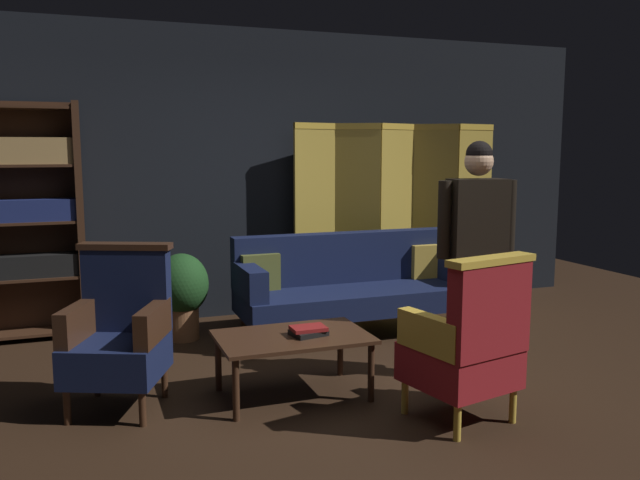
{
  "coord_description": "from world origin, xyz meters",
  "views": [
    {
      "loc": [
        -1.71,
        -3.87,
        1.64
      ],
      "look_at": [
        0.0,
        0.8,
        0.95
      ],
      "focal_mm": 36.55,
      "sensor_mm": 36.0,
      "label": 1
    }
  ],
  "objects_px": {
    "coffee_table": "(293,342)",
    "standing_figure": "(476,238)",
    "folding_screen": "(396,214)",
    "velvet_couch": "(352,282)",
    "bookshelf": "(28,216)",
    "armchair_gilt_accent": "(468,344)",
    "potted_plant": "(182,290)",
    "book_red_leather": "(308,328)",
    "armchair_wing_left": "(120,332)",
    "book_black_cloth": "(308,333)"
  },
  "relations": [
    {
      "from": "book_red_leather",
      "to": "book_black_cloth",
      "type": "bearing_deg",
      "value": 90.0
    },
    {
      "from": "armchair_wing_left",
      "to": "book_black_cloth",
      "type": "bearing_deg",
      "value": -11.85
    },
    {
      "from": "bookshelf",
      "to": "velvet_couch",
      "type": "distance_m",
      "value": 2.87
    },
    {
      "from": "folding_screen",
      "to": "armchair_wing_left",
      "type": "distance_m",
      "value": 3.35
    },
    {
      "from": "coffee_table",
      "to": "standing_figure",
      "type": "relative_size",
      "value": 0.59
    },
    {
      "from": "folding_screen",
      "to": "book_black_cloth",
      "type": "relative_size",
      "value": 9.7
    },
    {
      "from": "velvet_couch",
      "to": "book_black_cloth",
      "type": "height_order",
      "value": "velvet_couch"
    },
    {
      "from": "armchair_gilt_accent",
      "to": "folding_screen",
      "type": "bearing_deg",
      "value": 72.05
    },
    {
      "from": "folding_screen",
      "to": "armchair_gilt_accent",
      "type": "distance_m",
      "value": 2.89
    },
    {
      "from": "velvet_couch",
      "to": "book_red_leather",
      "type": "height_order",
      "value": "velvet_couch"
    },
    {
      "from": "velvet_couch",
      "to": "coffee_table",
      "type": "distance_m",
      "value": 1.65
    },
    {
      "from": "book_red_leather",
      "to": "armchair_gilt_accent",
      "type": "bearing_deg",
      "value": -43.54
    },
    {
      "from": "armchair_gilt_accent",
      "to": "book_black_cloth",
      "type": "relative_size",
      "value": 4.73
    },
    {
      "from": "velvet_couch",
      "to": "armchair_wing_left",
      "type": "distance_m",
      "value": 2.35
    },
    {
      "from": "armchair_gilt_accent",
      "to": "armchair_wing_left",
      "type": "relative_size",
      "value": 1.0
    },
    {
      "from": "folding_screen",
      "to": "bookshelf",
      "type": "relative_size",
      "value": 1.04
    },
    {
      "from": "armchair_gilt_accent",
      "to": "standing_figure",
      "type": "relative_size",
      "value": 0.61
    },
    {
      "from": "potted_plant",
      "to": "standing_figure",
      "type": "bearing_deg",
      "value": -43.19
    },
    {
      "from": "potted_plant",
      "to": "book_red_leather",
      "type": "bearing_deg",
      "value": -69.9
    },
    {
      "from": "armchair_gilt_accent",
      "to": "book_red_leather",
      "type": "height_order",
      "value": "armchair_gilt_accent"
    },
    {
      "from": "folding_screen",
      "to": "armchair_wing_left",
      "type": "relative_size",
      "value": 2.05
    },
    {
      "from": "velvet_couch",
      "to": "standing_figure",
      "type": "xyz_separation_m",
      "value": [
        0.33,
        -1.44,
        0.57
      ]
    },
    {
      "from": "coffee_table",
      "to": "book_black_cloth",
      "type": "relative_size",
      "value": 4.55
    },
    {
      "from": "bookshelf",
      "to": "armchair_wing_left",
      "type": "relative_size",
      "value": 1.97
    },
    {
      "from": "potted_plant",
      "to": "book_black_cloth",
      "type": "relative_size",
      "value": 3.44
    },
    {
      "from": "standing_figure",
      "to": "armchair_wing_left",
      "type": "bearing_deg",
      "value": 172.23
    },
    {
      "from": "folding_screen",
      "to": "coffee_table",
      "type": "bearing_deg",
      "value": -131.73
    },
    {
      "from": "velvet_couch",
      "to": "armchair_wing_left",
      "type": "xyz_separation_m",
      "value": [
        -2.08,
        -1.11,
        0.04
      ]
    },
    {
      "from": "bookshelf",
      "to": "velvet_couch",
      "type": "xyz_separation_m",
      "value": [
        2.7,
        -0.74,
        -0.63
      ]
    },
    {
      "from": "bookshelf",
      "to": "book_red_leather",
      "type": "height_order",
      "value": "bookshelf"
    },
    {
      "from": "armchair_gilt_accent",
      "to": "potted_plant",
      "type": "height_order",
      "value": "armchair_gilt_accent"
    },
    {
      "from": "velvet_couch",
      "to": "bookshelf",
      "type": "bearing_deg",
      "value": 164.63
    },
    {
      "from": "book_black_cloth",
      "to": "folding_screen",
      "type": "bearing_deg",
      "value": 50.46
    },
    {
      "from": "potted_plant",
      "to": "book_red_leather",
      "type": "height_order",
      "value": "potted_plant"
    },
    {
      "from": "bookshelf",
      "to": "armchair_gilt_accent",
      "type": "xyz_separation_m",
      "value": [
        2.57,
        -2.82,
        -0.59
      ]
    },
    {
      "from": "velvet_couch",
      "to": "book_red_leather",
      "type": "xyz_separation_m",
      "value": [
        -0.89,
        -1.36,
        0.02
      ]
    },
    {
      "from": "coffee_table",
      "to": "folding_screen",
      "type": "bearing_deg",
      "value": 48.27
    },
    {
      "from": "folding_screen",
      "to": "bookshelf",
      "type": "height_order",
      "value": "bookshelf"
    },
    {
      "from": "velvet_couch",
      "to": "book_red_leather",
      "type": "bearing_deg",
      "value": -123.25
    },
    {
      "from": "coffee_table",
      "to": "potted_plant",
      "type": "xyz_separation_m",
      "value": [
        -0.5,
        1.59,
        0.06
      ]
    },
    {
      "from": "armchair_wing_left",
      "to": "potted_plant",
      "type": "relative_size",
      "value": 1.38
    },
    {
      "from": "potted_plant",
      "to": "book_black_cloth",
      "type": "bearing_deg",
      "value": -69.9
    },
    {
      "from": "bookshelf",
      "to": "armchair_gilt_accent",
      "type": "height_order",
      "value": "bookshelf"
    },
    {
      "from": "potted_plant",
      "to": "coffee_table",
      "type": "bearing_deg",
      "value": -72.56
    },
    {
      "from": "potted_plant",
      "to": "book_red_leather",
      "type": "relative_size",
      "value": 3.32
    },
    {
      "from": "coffee_table",
      "to": "standing_figure",
      "type": "bearing_deg",
      "value": -5.15
    },
    {
      "from": "folding_screen",
      "to": "book_black_cloth",
      "type": "distance_m",
      "value": 2.63
    },
    {
      "from": "armchair_wing_left",
      "to": "book_red_leather",
      "type": "xyz_separation_m",
      "value": [
        1.19,
        -0.25,
        -0.02
      ]
    },
    {
      "from": "folding_screen",
      "to": "book_red_leather",
      "type": "xyz_separation_m",
      "value": [
        -1.64,
        -1.98,
        -0.52
      ]
    },
    {
      "from": "bookshelf",
      "to": "armchair_wing_left",
      "type": "distance_m",
      "value": 2.04
    }
  ]
}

